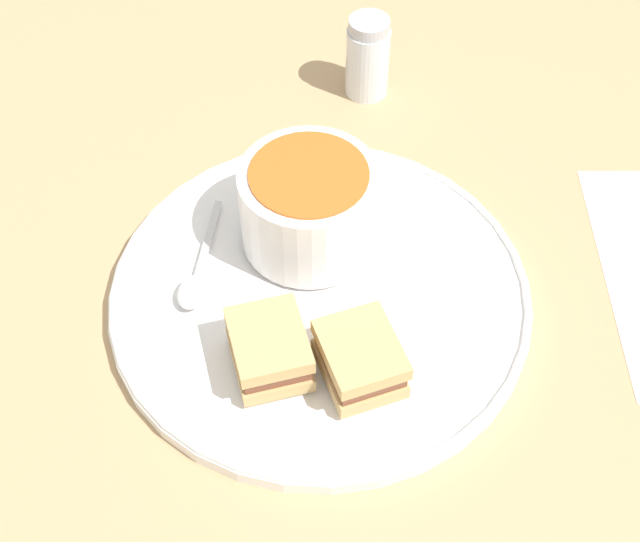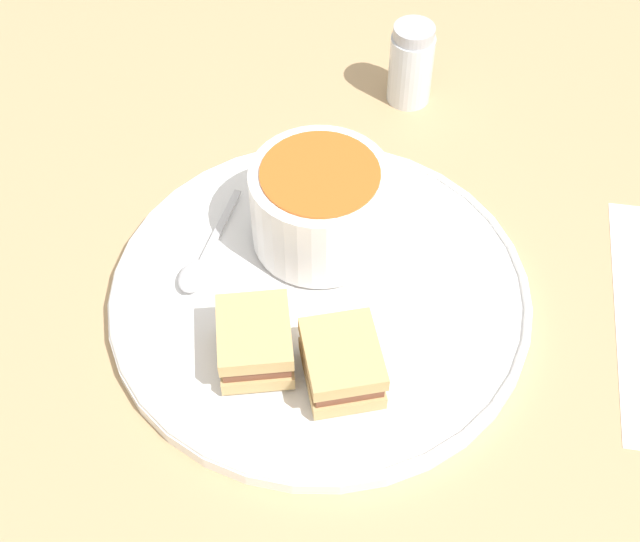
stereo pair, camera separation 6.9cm
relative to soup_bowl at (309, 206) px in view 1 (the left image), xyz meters
name	(u,v)px [view 1 (the left image)]	position (x,y,z in m)	size (l,w,h in m)	color
ground_plane	(320,300)	(0.05, -0.01, -0.05)	(2.40, 2.40, 0.00)	tan
plate	(320,294)	(0.05, -0.01, -0.05)	(0.34, 0.34, 0.02)	white
soup_bowl	(309,206)	(0.00, 0.00, 0.00)	(0.11, 0.11, 0.07)	white
spoon	(195,283)	(0.01, -0.10, -0.03)	(0.11, 0.08, 0.01)	silver
sandwich_half_near	(269,349)	(0.10, -0.08, -0.02)	(0.07, 0.06, 0.04)	tan
sandwich_half_far	(360,359)	(0.14, -0.02, -0.02)	(0.07, 0.06, 0.04)	tan
salt_shaker	(368,57)	(-0.16, 0.14, -0.01)	(0.04, 0.04, 0.08)	silver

